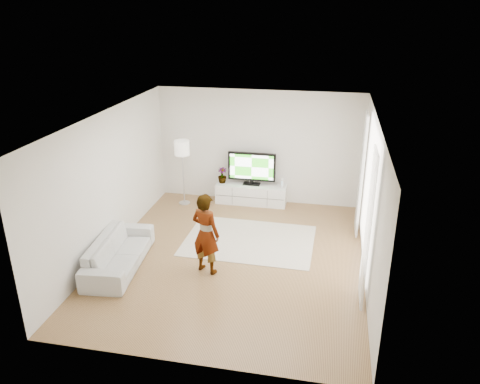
% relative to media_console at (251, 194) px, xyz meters
% --- Properties ---
extents(floor, '(6.00, 6.00, 0.00)m').
position_rel_media_console_xyz_m(floor, '(0.13, -2.76, -0.25)').
color(floor, '#A97F4C').
rests_on(floor, ground).
extents(ceiling, '(6.00, 6.00, 0.00)m').
position_rel_media_console_xyz_m(ceiling, '(0.13, -2.76, 2.55)').
color(ceiling, white).
rests_on(ceiling, wall_back).
extents(wall_left, '(0.02, 6.00, 2.80)m').
position_rel_media_console_xyz_m(wall_left, '(-2.37, -2.76, 1.15)').
color(wall_left, silver).
rests_on(wall_left, floor).
extents(wall_right, '(0.02, 6.00, 2.80)m').
position_rel_media_console_xyz_m(wall_right, '(2.63, -2.76, 1.15)').
color(wall_right, silver).
rests_on(wall_right, floor).
extents(wall_back, '(5.00, 0.02, 2.80)m').
position_rel_media_console_xyz_m(wall_back, '(0.13, 0.24, 1.15)').
color(wall_back, silver).
rests_on(wall_back, floor).
extents(wall_front, '(5.00, 0.02, 2.80)m').
position_rel_media_console_xyz_m(wall_front, '(0.13, -5.76, 1.15)').
color(wall_front, silver).
rests_on(wall_front, floor).
extents(window, '(0.01, 2.60, 2.50)m').
position_rel_media_console_xyz_m(window, '(2.61, -2.46, 1.20)').
color(window, white).
rests_on(window, wall_right).
extents(curtain_near, '(0.04, 0.70, 2.60)m').
position_rel_media_console_xyz_m(curtain_near, '(2.53, -3.76, 1.10)').
color(curtain_near, white).
rests_on(curtain_near, floor).
extents(curtain_far, '(0.04, 0.70, 2.60)m').
position_rel_media_console_xyz_m(curtain_far, '(2.53, -1.16, 1.10)').
color(curtain_far, white).
rests_on(curtain_far, floor).
extents(media_console, '(1.75, 0.50, 0.49)m').
position_rel_media_console_xyz_m(media_console, '(0.00, 0.00, 0.00)').
color(media_console, white).
rests_on(media_console, floor).
extents(television, '(1.18, 0.23, 0.82)m').
position_rel_media_console_xyz_m(television, '(-0.00, 0.03, 0.69)').
color(television, black).
rests_on(television, media_console).
extents(game_console, '(0.06, 0.15, 0.20)m').
position_rel_media_console_xyz_m(game_console, '(0.77, -0.00, 0.35)').
color(game_console, white).
rests_on(game_console, media_console).
extents(potted_plant, '(0.25, 0.25, 0.39)m').
position_rel_media_console_xyz_m(potted_plant, '(-0.74, 0.00, 0.44)').
color(potted_plant, '#3F7238').
rests_on(potted_plant, media_console).
extents(rug, '(2.72, 1.98, 0.01)m').
position_rel_media_console_xyz_m(rug, '(0.31, -2.01, -0.24)').
color(rug, beige).
rests_on(rug, floor).
extents(player, '(0.66, 0.55, 1.55)m').
position_rel_media_console_xyz_m(player, '(-0.25, -3.36, 0.54)').
color(player, '#334772').
rests_on(player, rug).
extents(sofa, '(0.99, 2.12, 0.60)m').
position_rel_media_console_xyz_m(sofa, '(-1.92, -3.51, 0.05)').
color(sofa, silver).
rests_on(sofa, floor).
extents(floor_lamp, '(0.36, 0.36, 1.62)m').
position_rel_media_console_xyz_m(floor_lamp, '(-1.65, -0.35, 1.13)').
color(floor_lamp, silver).
rests_on(floor_lamp, floor).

